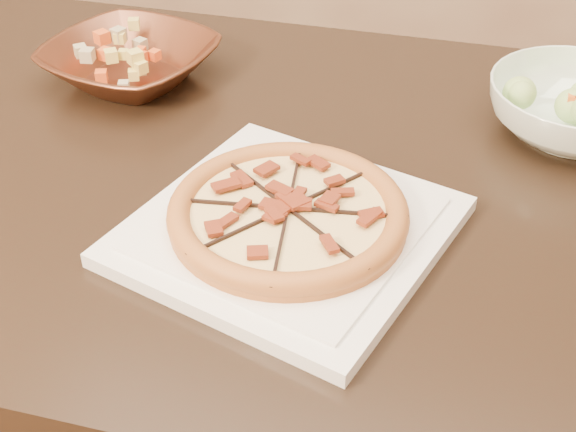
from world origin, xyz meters
name	(u,v)px	position (x,y,z in m)	size (l,w,h in m)	color
dining_table	(260,230)	(-0.10, 0.09, 0.64)	(1.36, 0.89, 0.75)	black
plate	(288,230)	(-0.02, -0.04, 0.76)	(0.40, 0.40, 0.02)	white
pizza	(288,213)	(-0.02, -0.04, 0.78)	(0.27, 0.27, 0.03)	#B1602C
bronze_bowl	(131,63)	(-0.35, 0.26, 0.78)	(0.24, 0.24, 0.06)	brown
mixed_dish	(126,36)	(-0.35, 0.25, 0.82)	(0.12, 0.11, 0.03)	tan
salad_bowl	(576,109)	(0.28, 0.28, 0.79)	(0.23, 0.23, 0.07)	white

